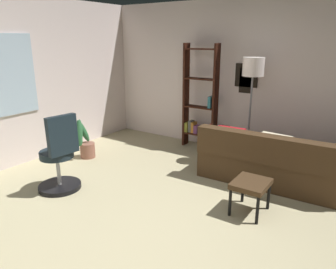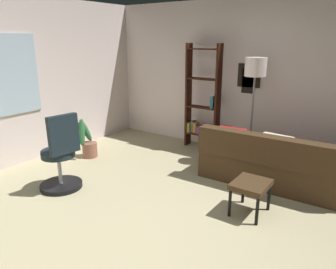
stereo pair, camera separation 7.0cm
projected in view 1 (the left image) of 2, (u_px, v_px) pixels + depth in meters
ground_plane at (175, 233)px, 3.45m from camera, size 5.51×6.15×0.10m
wall_right_with_frames at (267, 80)px, 5.29m from camera, size 0.12×6.15×2.60m
couch at (281, 162)px, 4.58m from camera, size 1.57×1.97×0.76m
footstool at (251, 186)px, 3.69m from camera, size 0.45×0.38×0.39m
office_chair at (60, 161)px, 4.22m from camera, size 0.56×0.56×1.05m
bookshelf at (200, 105)px, 5.81m from camera, size 0.18×0.64×1.88m
floor_lamp at (253, 76)px, 4.90m from camera, size 0.32×0.32×1.69m
potted_plant at (83, 141)px, 5.40m from camera, size 0.37×0.35×0.70m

